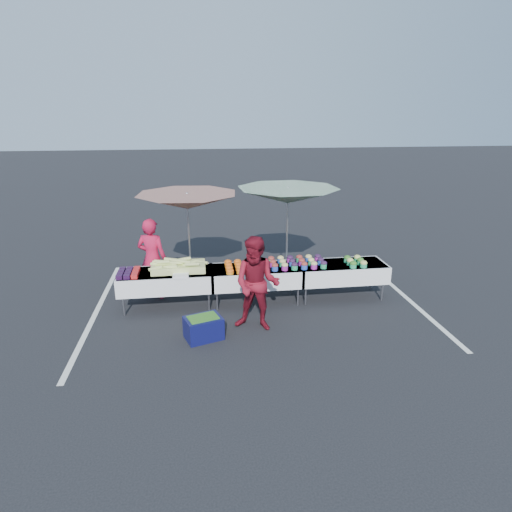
{
  "coord_description": "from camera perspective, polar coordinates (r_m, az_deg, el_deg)",
  "views": [
    {
      "loc": [
        -1.11,
        -8.08,
        3.74
      ],
      "look_at": [
        0.0,
        0.0,
        1.0
      ],
      "focal_mm": 30.0,
      "sensor_mm": 36.0,
      "label": 1
    }
  ],
  "objects": [
    {
      "name": "umbrella_right",
      "position": [
        9.24,
        4.29,
        7.94
      ],
      "size": [
        2.81,
        2.81,
        2.25
      ],
      "rotation": [
        0.0,
        0.0,
        -0.34
      ],
      "color": "black",
      "rests_on": "ground"
    },
    {
      "name": "corn_pile",
      "position": [
        8.64,
        -10.38,
        -1.37
      ],
      "size": [
        1.16,
        0.57,
        0.26
      ],
      "color": "#C0D86F",
      "rests_on": "table_left"
    },
    {
      "name": "stripe_left",
      "position": [
        9.14,
        -20.44,
        -6.81
      ],
      "size": [
        0.1,
        5.0,
        0.0
      ],
      "primitive_type": "cube",
      "color": "silver",
      "rests_on": "ground"
    },
    {
      "name": "vendor",
      "position": [
        9.15,
        -13.67,
        -0.34
      ],
      "size": [
        0.73,
        0.6,
        1.71
      ],
      "primitive_type": "imported",
      "rotation": [
        0.0,
        0.0,
        2.79
      ],
      "color": "#B7153B",
      "rests_on": "ground"
    },
    {
      "name": "carrot_bowls",
      "position": [
        8.63,
        -1.64,
        -1.35
      ],
      "size": [
        0.75,
        0.69,
        0.11
      ],
      "color": "orange",
      "rests_on": "table_center"
    },
    {
      "name": "umbrella_left",
      "position": [
        9.05,
        -9.14,
        7.11
      ],
      "size": [
        2.67,
        2.67,
        2.18
      ],
      "rotation": [
        0.0,
        0.0,
        0.3
      ],
      "color": "black",
      "rests_on": "ground"
    },
    {
      "name": "customer",
      "position": [
        7.56,
        0.13,
        -3.78
      ],
      "size": [
        1.02,
        0.91,
        1.73
      ],
      "primitive_type": "imported",
      "rotation": [
        0.0,
        0.0,
        -0.37
      ],
      "color": "maroon",
      "rests_on": "ground"
    },
    {
      "name": "bean_baskets",
      "position": [
        9.07,
        13.1,
        -0.7
      ],
      "size": [
        0.36,
        0.5,
        0.15
      ],
      "color": "#269A61",
      "rests_on": "table_right"
    },
    {
      "name": "ground",
      "position": [
        8.97,
        0.0,
        -6.07
      ],
      "size": [
        80.0,
        80.0,
        0.0
      ],
      "primitive_type": "plane",
      "color": "black"
    },
    {
      "name": "storage_bin",
      "position": [
        7.56,
        -7.02,
        -9.42
      ],
      "size": [
        0.72,
        0.62,
        0.4
      ],
      "rotation": [
        0.0,
        0.0,
        0.32
      ],
      "color": "#0D0F42",
      "rests_on": "ground"
    },
    {
      "name": "berry_punnets",
      "position": [
        8.66,
        -16.65,
        -2.16
      ],
      "size": [
        0.4,
        0.54,
        0.08
      ],
      "color": "black",
      "rests_on": "table_left"
    },
    {
      "name": "stripe_right",
      "position": [
        9.89,
        18.76,
        -4.69
      ],
      "size": [
        0.1,
        5.0,
        0.0
      ],
      "primitive_type": "cube",
      "color": "silver",
      "rests_on": "ground"
    },
    {
      "name": "plastic_bags",
      "position": [
        8.33,
        -10.0,
        -2.56
      ],
      "size": [
        0.3,
        0.25,
        0.05
      ],
      "primitive_type": "cube",
      "color": "white",
      "rests_on": "table_left"
    },
    {
      "name": "table_center",
      "position": [
        8.74,
        0.0,
        -2.59
      ],
      "size": [
        1.86,
        0.81,
        0.75
      ],
      "color": "white",
      "rests_on": "ground"
    },
    {
      "name": "table_right",
      "position": [
        9.15,
        11.25,
        -1.99
      ],
      "size": [
        1.86,
        0.81,
        0.75
      ],
      "color": "white",
      "rests_on": "ground"
    },
    {
      "name": "table_left",
      "position": [
        8.7,
        -11.84,
        -3.12
      ],
      "size": [
        1.86,
        0.81,
        0.75
      ],
      "color": "white",
      "rests_on": "ground"
    },
    {
      "name": "potato_cups",
      "position": [
        8.81,
        5.49,
        -0.8
      ],
      "size": [
        1.14,
        0.58,
        0.16
      ],
      "color": "blue",
      "rests_on": "table_right"
    }
  ]
}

